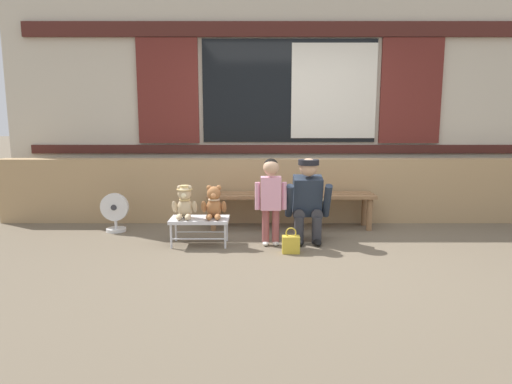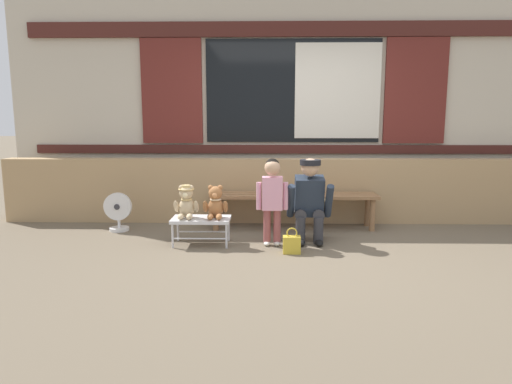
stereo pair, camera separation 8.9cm
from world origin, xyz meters
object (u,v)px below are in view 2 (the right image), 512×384
small_display_bench (201,221)px  floor_fan (118,212)px  teddy_bear_plain (215,203)px  adult_crouching (310,200)px  wooden_bench_long (293,199)px  child_standing (272,192)px  teddy_bear_with_hat (186,202)px  handbag_on_ground (292,244)px

small_display_bench → floor_fan: (-1.11, 0.59, -0.03)m
teddy_bear_plain → floor_fan: (-1.27, 0.58, -0.23)m
small_display_bench → adult_crouching: 1.24m
wooden_bench_long → small_display_bench: 1.32m
teddy_bear_plain → child_standing: child_standing is taller
small_display_bench → teddy_bear_with_hat: (-0.16, 0.00, 0.21)m
teddy_bear_plain → child_standing: 0.63m
teddy_bear_with_hat → handbag_on_ground: (1.14, -0.32, -0.38)m
wooden_bench_long → adult_crouching: 0.67m
wooden_bench_long → floor_fan: size_ratio=4.37×
child_standing → small_display_bench: bearing=178.9°
wooden_bench_long → floor_fan: floor_fan is taller
wooden_bench_long → adult_crouching: size_ratio=2.21×
teddy_bear_plain → adult_crouching: (1.05, 0.14, 0.02)m
teddy_bear_plain → floor_fan: teddy_bear_plain is taller
teddy_bear_plain → handbag_on_ground: bearing=-21.1°
teddy_bear_plain → wooden_bench_long: bearing=41.2°
small_display_bench → floor_fan: size_ratio=1.33×
small_display_bench → teddy_bear_plain: (0.16, 0.00, 0.20)m
teddy_bear_plain → child_standing: bearing=-1.5°
small_display_bench → teddy_bear_plain: 0.25m
child_standing → wooden_bench_long: bearing=70.9°
teddy_bear_with_hat → teddy_bear_plain: 0.32m
teddy_bear_plain → child_standing: (0.62, -0.02, 0.13)m
wooden_bench_long → floor_fan: (-2.17, -0.20, -0.13)m
teddy_bear_with_hat → adult_crouching: size_ratio=0.38×
small_display_bench → teddy_bear_plain: teddy_bear_plain is taller
floor_fan → handbag_on_ground: bearing=-23.3°
child_standing → handbag_on_ground: bearing=-56.2°
teddy_bear_plain → floor_fan: bearing=155.3°
small_display_bench → adult_crouching: adult_crouching is taller
floor_fan → teddy_bear_with_hat: bearing=-31.5°
teddy_bear_with_hat → handbag_on_ground: bearing=-15.5°
wooden_bench_long → teddy_bear_with_hat: size_ratio=5.78×
teddy_bear_with_hat → wooden_bench_long: bearing=32.8°
teddy_bear_with_hat → teddy_bear_plain: (0.32, -0.00, -0.01)m
wooden_bench_long → child_standing: bearing=-109.1°
adult_crouching → handbag_on_ground: 0.64m
handbag_on_ground → floor_fan: floor_fan is taller
handbag_on_ground → teddy_bear_plain: bearing=158.9°
child_standing → adult_crouching: 0.47m
teddy_bear_plain → adult_crouching: 1.06m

